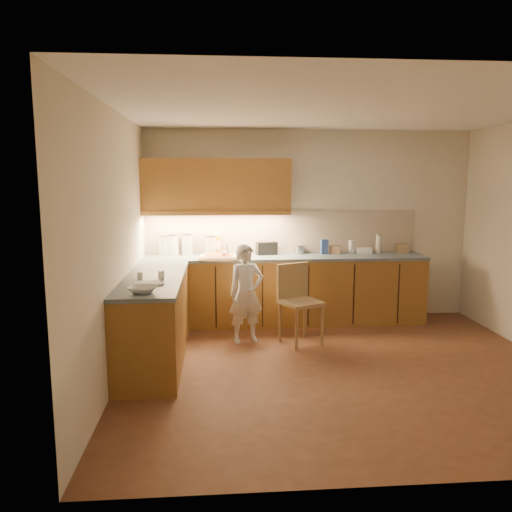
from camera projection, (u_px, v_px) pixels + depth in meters
name	position (u px, v px, depth m)	size (l,w,h in m)	color
room	(346.00, 206.00, 4.91)	(4.54, 4.50, 2.62)	brown
l_counter	(246.00, 298.00, 6.25)	(3.77, 2.62, 0.92)	olive
backsplash	(282.00, 232.00, 6.91)	(3.75, 0.02, 0.58)	#C4B198
upper_cabinets	(216.00, 186.00, 6.58)	(1.95, 0.36, 0.73)	olive
pizza_on_board	(219.00, 257.00, 6.42)	(0.55, 0.55, 0.22)	tan
child	(246.00, 294.00, 5.92)	(0.43, 0.28, 1.18)	white
wooden_chair	(298.00, 297.00, 5.93)	(0.56, 0.56, 0.94)	tan
mixing_bowl	(143.00, 290.00, 4.50)	(0.25, 0.25, 0.06)	white
canister_a	(164.00, 245.00, 6.67)	(0.14, 0.14, 0.28)	beige
canister_b	(173.00, 244.00, 6.71)	(0.17, 0.17, 0.29)	white
canister_c	(187.00, 244.00, 6.74)	(0.16, 0.16, 0.29)	silver
canister_d	(210.00, 245.00, 6.75)	(0.17, 0.17, 0.27)	beige
oil_jug	(217.00, 244.00, 6.76)	(0.12, 0.09, 0.31)	gold
toaster	(267.00, 248.00, 6.77)	(0.29, 0.20, 0.18)	black
steel_pot	(299.00, 249.00, 6.87)	(0.16, 0.16, 0.12)	silver
blue_box	(324.00, 247.00, 6.83)	(0.10, 0.07, 0.20)	#3551A1
card_box_a	(335.00, 250.00, 6.87)	(0.15, 0.11, 0.11)	#A17B56
white_bottle	(351.00, 247.00, 6.89)	(0.06, 0.06, 0.18)	white
flat_pack	(364.00, 250.00, 6.90)	(0.19, 0.14, 0.08)	white
tall_jar	(379.00, 244.00, 6.89)	(0.09, 0.09, 0.26)	silver
card_box_b	(402.00, 248.00, 6.95)	(0.16, 0.12, 0.12)	#957750
dough_cloth	(148.00, 284.00, 4.86)	(0.26, 0.21, 0.02)	silver
spice_jar_a	(140.00, 276.00, 5.10)	(0.06, 0.06, 0.07)	white
spice_jar_b	(161.00, 275.00, 5.12)	(0.06, 0.06, 0.08)	white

